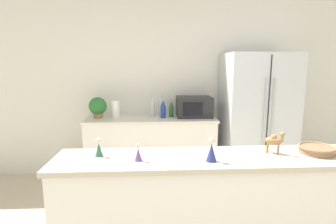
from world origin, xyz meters
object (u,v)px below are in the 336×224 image
refrigerator (256,119)px  camel_figurine (274,140)px  back_bottle_3 (152,106)px  wise_man_figurine_purple (138,153)px  potted_plant (98,107)px  wise_man_figurine_blue (211,151)px  fruit_bowl (317,149)px  back_bottle_0 (162,106)px  back_bottle_1 (163,109)px  paper_towel_roll (116,110)px  back_bottle_2 (171,109)px  microwave (194,107)px  wise_man_figurine_crimson (99,148)px

refrigerator → camel_figurine: refrigerator is taller
back_bottle_3 → wise_man_figurine_purple: 1.93m
potted_plant → camel_figurine: bearing=-48.5°
wise_man_figurine_blue → fruit_bowl: bearing=8.3°
potted_plant → back_bottle_3: (0.74, 0.01, 0.00)m
back_bottle_3 → back_bottle_0: bearing=23.1°
back_bottle_1 → paper_towel_roll: bearing=178.7°
refrigerator → back_bottle_0: size_ratio=5.78×
wise_man_figurine_blue → back_bottle_2: bearing=93.7°
fruit_bowl → back_bottle_2: bearing=116.0°
paper_towel_roll → back_bottle_0: size_ratio=0.77×
camel_figurine → paper_towel_roll: bearing=127.2°
fruit_bowl → microwave: bearing=107.6°
refrigerator → back_bottle_0: (-1.31, 0.13, 0.17)m
potted_plant → back_bottle_1: size_ratio=1.12×
paper_towel_roll → camel_figurine: bearing=-52.8°
refrigerator → back_bottle_3: refrigerator is taller
wise_man_figurine_crimson → back_bottle_1: bearing=74.1°
wise_man_figurine_blue → wise_man_figurine_crimson: size_ratio=1.26×
paper_towel_roll → fruit_bowl: 2.47m
back_bottle_0 → wise_man_figurine_blue: bearing=-82.6°
wise_man_figurine_crimson → microwave: bearing=63.0°
camel_figurine → wise_man_figurine_blue: size_ratio=1.00×
microwave → wise_man_figurine_crimson: microwave is taller
wise_man_figurine_crimson → back_bottle_0: bearing=75.4°
back_bottle_0 → back_bottle_1: bearing=-78.8°
back_bottle_2 → camel_figurine: (0.60, -1.84, 0.08)m
refrigerator → paper_towel_roll: refrigerator is taller
camel_figurine → back_bottle_3: bearing=115.4°
microwave → back_bottle_1: bearing=-171.7°
back_bottle_2 → wise_man_figurine_purple: back_bottle_2 is taller
potted_plant → back_bottle_0: back_bottle_0 is taller
microwave → camel_figurine: microwave is taller
fruit_bowl → wise_man_figurine_blue: 0.79m
wise_man_figurine_crimson → fruit_bowl: bearing=-0.9°
back_bottle_2 → wise_man_figurine_crimson: 1.94m
back_bottle_2 → wise_man_figurine_blue: 1.98m
microwave → back_bottle_1: 0.44m
camel_figurine → wise_man_figurine_crimson: camel_figurine is taller
back_bottle_0 → camel_figurine: 2.02m
camel_figurine → potted_plant: bearing=131.5°
wise_man_figurine_crimson → wise_man_figurine_purple: 0.29m
refrigerator → wise_man_figurine_crimson: refrigerator is taller
back_bottle_0 → wise_man_figurine_blue: (0.26, -2.01, 0.01)m
fruit_bowl → camel_figurine: 0.31m
back_bottle_3 → wise_man_figurine_blue: (0.39, -1.96, 0.00)m
back_bottle_3 → refrigerator: bearing=-2.9°
back_bottle_3 → wise_man_figurine_purple: size_ratio=2.78×
microwave → camel_figurine: (0.29, -1.85, 0.04)m
potted_plant → paper_towel_roll: size_ratio=1.21×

